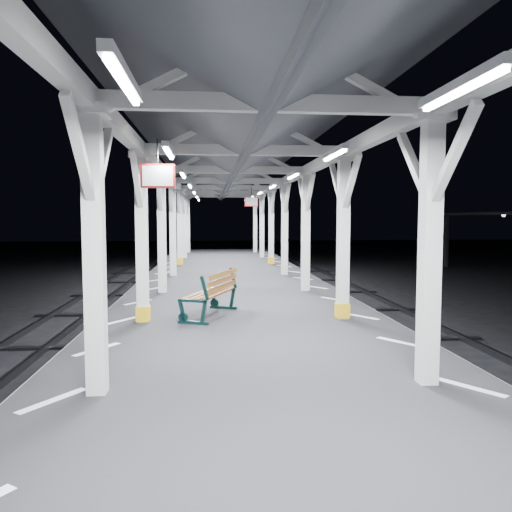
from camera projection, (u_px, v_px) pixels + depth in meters
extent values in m
plane|color=black|center=(253.00, 406.00, 8.09)|extent=(120.00, 120.00, 0.00)
cube|color=black|center=(253.00, 376.00, 8.05)|extent=(6.00, 50.00, 1.00)
cube|color=silver|center=(97.00, 349.00, 7.79)|extent=(1.00, 48.00, 0.01)
cube|color=silver|center=(401.00, 342.00, 8.24)|extent=(1.00, 48.00, 0.01)
cube|color=silver|center=(94.00, 258.00, 5.73)|extent=(0.22, 0.22, 3.20)
cube|color=silver|center=(91.00, 111.00, 5.60)|extent=(0.40, 0.40, 0.12)
cube|color=silver|center=(102.00, 162.00, 6.19)|extent=(0.10, 0.99, 0.99)
cube|color=silver|center=(79.00, 150.00, 5.09)|extent=(0.10, 0.99, 0.99)
cube|color=silver|center=(142.00, 241.00, 9.70)|extent=(0.22, 0.22, 3.20)
cube|color=silver|center=(140.00, 155.00, 9.57)|extent=(0.40, 0.40, 0.12)
cube|color=gold|center=(143.00, 313.00, 9.81)|extent=(0.26, 0.26, 0.30)
cube|color=silver|center=(145.00, 184.00, 10.16)|extent=(0.10, 0.99, 0.99)
cube|color=silver|center=(137.00, 180.00, 9.07)|extent=(0.10, 0.99, 0.99)
cube|color=silver|center=(162.00, 235.00, 13.67)|extent=(0.22, 0.22, 3.20)
cube|color=silver|center=(161.00, 174.00, 13.55)|extent=(0.40, 0.40, 0.12)
cube|color=silver|center=(163.00, 194.00, 14.13)|extent=(0.10, 0.99, 0.99)
cube|color=silver|center=(159.00, 191.00, 13.04)|extent=(0.10, 0.99, 0.99)
cube|color=silver|center=(173.00, 231.00, 17.64)|extent=(0.22, 0.22, 3.20)
cube|color=silver|center=(172.00, 184.00, 17.52)|extent=(0.40, 0.40, 0.12)
cube|color=silver|center=(174.00, 199.00, 18.10)|extent=(0.10, 0.99, 0.99)
cube|color=silver|center=(171.00, 198.00, 17.01)|extent=(0.10, 0.99, 0.99)
cube|color=silver|center=(180.00, 229.00, 21.62)|extent=(0.22, 0.22, 3.20)
cube|color=silver|center=(179.00, 190.00, 21.49)|extent=(0.40, 0.40, 0.12)
cube|color=gold|center=(180.00, 261.00, 21.72)|extent=(0.26, 0.26, 0.30)
cube|color=silver|center=(180.00, 202.00, 22.07)|extent=(0.10, 0.99, 0.99)
cube|color=silver|center=(179.00, 202.00, 20.98)|extent=(0.10, 0.99, 0.99)
cube|color=silver|center=(185.00, 227.00, 25.59)|extent=(0.22, 0.22, 3.20)
cube|color=silver|center=(184.00, 195.00, 25.46)|extent=(0.40, 0.40, 0.12)
cube|color=silver|center=(185.00, 205.00, 26.05)|extent=(0.10, 0.99, 0.99)
cube|color=silver|center=(184.00, 204.00, 24.95)|extent=(0.10, 0.99, 0.99)
cube|color=silver|center=(188.00, 226.00, 29.56)|extent=(0.22, 0.22, 3.20)
cube|color=silver|center=(188.00, 198.00, 29.43)|extent=(0.40, 0.40, 0.12)
cube|color=silver|center=(188.00, 207.00, 30.02)|extent=(0.10, 0.99, 0.99)
cube|color=silver|center=(187.00, 206.00, 28.93)|extent=(0.10, 0.99, 0.99)
cube|color=silver|center=(430.00, 255.00, 6.09)|extent=(0.22, 0.22, 3.20)
cube|color=silver|center=(433.00, 117.00, 5.96)|extent=(0.40, 0.40, 0.12)
cube|color=silver|center=(414.00, 165.00, 6.55)|extent=(0.10, 0.99, 0.99)
cube|color=silver|center=(454.00, 154.00, 5.46)|extent=(0.10, 0.99, 0.99)
cube|color=silver|center=(343.00, 241.00, 10.06)|extent=(0.22, 0.22, 3.20)
cube|color=silver|center=(344.00, 157.00, 9.94)|extent=(0.40, 0.40, 0.12)
cube|color=gold|center=(342.00, 310.00, 10.17)|extent=(0.26, 0.26, 0.30)
cube|color=silver|center=(337.00, 185.00, 10.52)|extent=(0.10, 0.99, 0.99)
cube|color=silver|center=(352.00, 181.00, 9.43)|extent=(0.10, 0.99, 0.99)
cube|color=silver|center=(306.00, 234.00, 14.03)|extent=(0.22, 0.22, 3.20)
cube|color=silver|center=(306.00, 175.00, 13.91)|extent=(0.40, 0.40, 0.12)
cube|color=silver|center=(302.00, 194.00, 14.49)|extent=(0.10, 0.99, 0.99)
cube|color=silver|center=(310.00, 192.00, 13.40)|extent=(0.10, 0.99, 0.99)
cube|color=silver|center=(285.00, 231.00, 18.01)|extent=(0.22, 0.22, 3.20)
cube|color=silver|center=(285.00, 184.00, 17.88)|extent=(0.40, 0.40, 0.12)
cube|color=silver|center=(283.00, 199.00, 18.46)|extent=(0.10, 0.99, 0.99)
cube|color=silver|center=(287.00, 198.00, 17.37)|extent=(0.10, 0.99, 0.99)
cube|color=silver|center=(271.00, 228.00, 21.98)|extent=(0.22, 0.22, 3.20)
cube|color=silver|center=(271.00, 191.00, 21.85)|extent=(0.40, 0.40, 0.12)
cube|color=gold|center=(271.00, 261.00, 22.08)|extent=(0.26, 0.26, 0.30)
cube|color=silver|center=(270.00, 203.00, 22.44)|extent=(0.10, 0.99, 0.99)
cube|color=silver|center=(273.00, 202.00, 21.34)|extent=(0.10, 0.99, 0.99)
cube|color=silver|center=(262.00, 227.00, 25.95)|extent=(0.22, 0.22, 3.20)
cube|color=silver|center=(262.00, 195.00, 25.82)|extent=(0.40, 0.40, 0.12)
cube|color=silver|center=(261.00, 205.00, 26.41)|extent=(0.10, 0.99, 0.99)
cube|color=silver|center=(263.00, 204.00, 25.32)|extent=(0.10, 0.99, 0.99)
cube|color=silver|center=(255.00, 226.00, 29.92)|extent=(0.22, 0.22, 3.20)
cube|color=silver|center=(255.00, 198.00, 29.80)|extent=(0.40, 0.40, 0.12)
cube|color=silver|center=(254.00, 207.00, 30.38)|extent=(0.10, 0.99, 0.99)
cube|color=silver|center=(256.00, 206.00, 29.29)|extent=(0.10, 0.99, 0.99)
cube|color=silver|center=(122.00, 131.00, 7.58)|extent=(0.18, 48.00, 0.24)
cube|color=silver|center=(378.00, 135.00, 7.94)|extent=(0.18, 48.00, 0.24)
cube|color=silver|center=(267.00, 103.00, 5.77)|extent=(4.20, 0.14, 0.20)
cube|color=silver|center=(244.00, 150.00, 9.75)|extent=(4.20, 0.14, 0.20)
cube|color=silver|center=(234.00, 170.00, 13.72)|extent=(4.20, 0.14, 0.20)
cube|color=silver|center=(229.00, 181.00, 17.69)|extent=(4.20, 0.14, 0.20)
cube|color=silver|center=(226.00, 188.00, 21.66)|extent=(4.20, 0.14, 0.20)
cube|color=silver|center=(223.00, 192.00, 25.63)|extent=(4.20, 0.14, 0.20)
cube|color=silver|center=(222.00, 196.00, 29.61)|extent=(4.20, 0.14, 0.20)
cube|color=silver|center=(253.00, 72.00, 7.69)|extent=(0.16, 48.00, 0.20)
cube|color=#46494D|center=(168.00, 95.00, 7.60)|extent=(2.80, 49.00, 1.45)
cube|color=#46494D|center=(335.00, 99.00, 7.84)|extent=(2.80, 49.00, 1.45)
cube|color=silver|center=(124.00, 76.00, 3.69)|extent=(0.10, 1.35, 0.08)
cube|color=white|center=(124.00, 83.00, 3.69)|extent=(0.05, 1.25, 0.05)
cube|color=silver|center=(169.00, 150.00, 7.66)|extent=(0.10, 1.35, 0.08)
cube|color=white|center=(169.00, 153.00, 7.67)|extent=(0.05, 1.25, 0.05)
cube|color=silver|center=(183.00, 173.00, 11.63)|extent=(0.10, 1.35, 0.08)
cube|color=white|center=(183.00, 175.00, 11.64)|extent=(0.05, 1.25, 0.05)
cube|color=silver|center=(190.00, 185.00, 15.61)|extent=(0.10, 1.35, 0.08)
cube|color=white|center=(190.00, 186.00, 15.61)|extent=(0.05, 1.25, 0.05)
cube|color=silver|center=(194.00, 191.00, 19.58)|extent=(0.10, 1.35, 0.08)
cube|color=white|center=(194.00, 193.00, 19.58)|extent=(0.05, 1.25, 0.05)
cube|color=silver|center=(197.00, 196.00, 23.55)|extent=(0.10, 1.35, 0.08)
cube|color=white|center=(197.00, 197.00, 23.55)|extent=(0.05, 1.25, 0.05)
cube|color=silver|center=(199.00, 199.00, 27.52)|extent=(0.10, 1.35, 0.08)
cube|color=white|center=(199.00, 200.00, 27.53)|extent=(0.05, 1.25, 0.05)
cube|color=silver|center=(460.00, 85.00, 3.93)|extent=(0.10, 1.35, 0.08)
cube|color=white|center=(460.00, 91.00, 3.93)|extent=(0.05, 1.25, 0.05)
cube|color=silver|center=(335.00, 152.00, 7.90)|extent=(0.10, 1.35, 0.08)
cube|color=white|center=(334.00, 155.00, 7.90)|extent=(0.05, 1.25, 0.05)
cube|color=silver|center=(293.00, 174.00, 11.87)|extent=(0.10, 1.35, 0.08)
cube|color=white|center=(293.00, 176.00, 11.87)|extent=(0.05, 1.25, 0.05)
cube|color=silver|center=(272.00, 185.00, 15.84)|extent=(0.10, 1.35, 0.08)
cube|color=white|center=(272.00, 187.00, 15.85)|extent=(0.05, 1.25, 0.05)
cube|color=silver|center=(260.00, 192.00, 19.81)|extent=(0.10, 1.35, 0.08)
cube|color=white|center=(260.00, 193.00, 19.82)|extent=(0.05, 1.25, 0.05)
cube|color=silver|center=(252.00, 196.00, 23.79)|extent=(0.10, 1.35, 0.08)
cube|color=white|center=(252.00, 197.00, 23.79)|extent=(0.05, 1.25, 0.05)
cube|color=silver|center=(246.00, 199.00, 27.76)|extent=(0.10, 1.35, 0.08)
cube|color=white|center=(246.00, 200.00, 27.76)|extent=(0.05, 1.25, 0.05)
cylinder|color=black|center=(157.00, 151.00, 7.22)|extent=(0.02, 0.02, 0.36)
cube|color=red|center=(158.00, 176.00, 7.24)|extent=(0.50, 0.03, 0.35)
cube|color=white|center=(158.00, 176.00, 7.24)|extent=(0.44, 0.05, 0.29)
cylinder|color=black|center=(251.00, 192.00, 18.50)|extent=(0.02, 0.02, 0.36)
cube|color=red|center=(251.00, 202.00, 18.53)|extent=(0.50, 0.03, 0.35)
cube|color=white|center=(251.00, 202.00, 18.53)|extent=(0.44, 0.05, 0.29)
cube|color=black|center=(447.00, 241.00, 31.08)|extent=(0.20, 0.20, 3.30)
sphere|color=silver|center=(504.00, 215.00, 25.00)|extent=(0.20, 0.20, 0.20)
sphere|color=silver|center=(447.00, 215.00, 30.96)|extent=(0.20, 0.20, 0.20)
cube|color=#0D2A29|center=(193.00, 323.00, 9.64)|extent=(0.62, 0.29, 0.06)
cube|color=#0D2A29|center=(182.00, 311.00, 9.69)|extent=(0.17, 0.11, 0.49)
cube|color=#0D2A29|center=(204.00, 312.00, 9.56)|extent=(0.16, 0.10, 0.50)
cube|color=#0D2A29|center=(204.00, 288.00, 9.52)|extent=(0.18, 0.11, 0.47)
cube|color=#0D2A29|center=(223.00, 308.00, 11.28)|extent=(0.62, 0.29, 0.06)
cube|color=#0D2A29|center=(214.00, 298.00, 11.33)|extent=(0.17, 0.11, 0.49)
cube|color=#0D2A29|center=(232.00, 299.00, 11.20)|extent=(0.16, 0.10, 0.50)
cube|color=#0D2A29|center=(233.00, 278.00, 11.16)|extent=(0.18, 0.11, 0.47)
cube|color=brown|center=(200.00, 293.00, 10.48)|extent=(0.68, 1.55, 0.04)
cube|color=brown|center=(206.00, 293.00, 10.44)|extent=(0.68, 1.55, 0.04)
cube|color=brown|center=(212.00, 294.00, 10.41)|extent=(0.68, 1.55, 0.04)
cube|color=brown|center=(219.00, 294.00, 10.37)|extent=(0.68, 1.55, 0.04)
cube|color=brown|center=(222.00, 287.00, 10.34)|extent=(0.64, 1.53, 0.10)
cube|color=brown|center=(223.00, 280.00, 10.32)|extent=(0.64, 1.53, 0.10)
cube|color=brown|center=(224.00, 274.00, 10.30)|extent=(0.64, 1.53, 0.10)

